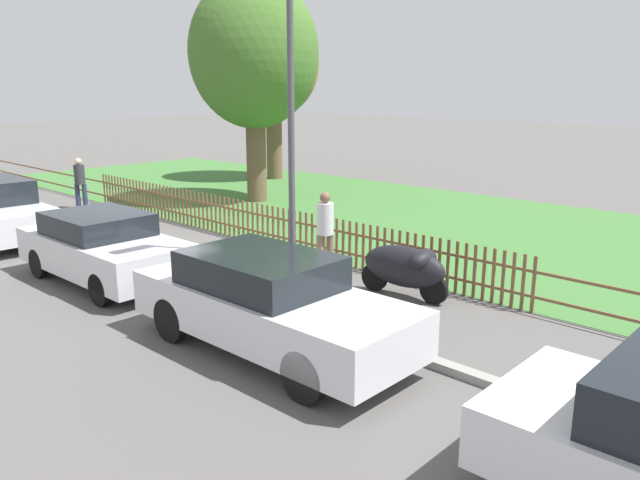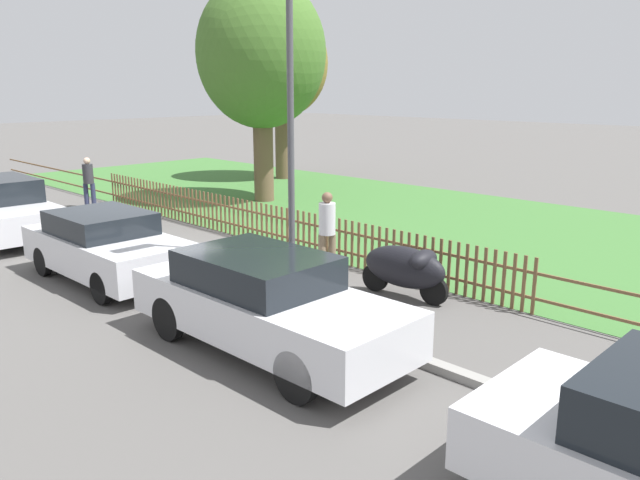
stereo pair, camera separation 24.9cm
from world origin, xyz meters
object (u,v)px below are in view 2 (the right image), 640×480
at_px(covered_motorcycle, 406,267).
at_px(tree_nearest_kerb, 282,65).
at_px(parked_car_black_saloon, 106,246).
at_px(parked_car_silver_hatchback, 1,208).
at_px(parked_car_navy_estate, 265,302).
at_px(pedestrian_near_fence, 88,179).
at_px(pedestrian_by_lamp, 327,228).
at_px(tree_behind_motorcycle, 261,55).
at_px(street_lamp, 286,101).

relative_size(covered_motorcycle, tree_nearest_kerb, 0.26).
bearing_deg(parked_car_black_saloon, parked_car_silver_hatchback, -178.65).
distance_m(parked_car_navy_estate, pedestrian_near_fence, 12.88).
distance_m(covered_motorcycle, pedestrian_by_lamp, 2.16).
relative_size(parked_car_silver_hatchback, tree_nearest_kerb, 0.68).
relative_size(pedestrian_near_fence, pedestrian_by_lamp, 0.94).
height_order(parked_car_navy_estate, tree_behind_motorcycle, tree_behind_motorcycle).
bearing_deg(tree_behind_motorcycle, street_lamp, -37.82).
bearing_deg(pedestrian_by_lamp, parked_car_black_saloon, 158.30).
xyz_separation_m(parked_car_navy_estate, covered_motorcycle, (0.02, 3.27, -0.16)).
bearing_deg(parked_car_silver_hatchback, covered_motorcycle, 19.73).
distance_m(parked_car_navy_estate, covered_motorcycle, 3.28).
height_order(parked_car_silver_hatchback, parked_car_navy_estate, parked_car_silver_hatchback).
height_order(tree_nearest_kerb, pedestrian_near_fence, tree_nearest_kerb).
xyz_separation_m(parked_car_silver_hatchback, pedestrian_near_fence, (-2.34, 3.42, 0.15)).
height_order(pedestrian_near_fence, street_lamp, street_lamp).
height_order(parked_car_black_saloon, parked_car_navy_estate, parked_car_navy_estate).
bearing_deg(street_lamp, tree_nearest_kerb, 138.54).
bearing_deg(parked_car_silver_hatchback, pedestrian_near_fence, 125.29).
xyz_separation_m(parked_car_black_saloon, covered_motorcycle, (4.88, 3.26, -0.11)).
distance_m(parked_car_navy_estate, tree_nearest_kerb, 18.09).
xyz_separation_m(covered_motorcycle, street_lamp, (-1.14, -1.84, 2.93)).
height_order(covered_motorcycle, pedestrian_by_lamp, pedestrian_by_lamp).
bearing_deg(pedestrian_by_lamp, parked_car_silver_hatchback, 131.48).
bearing_deg(parked_car_black_saloon, pedestrian_near_fence, 156.28).
height_order(parked_car_black_saloon, pedestrian_by_lamp, pedestrian_by_lamp).
bearing_deg(covered_motorcycle, street_lamp, -127.31).
bearing_deg(covered_motorcycle, parked_car_silver_hatchback, -166.76).
distance_m(parked_car_black_saloon, tree_nearest_kerb, 14.99).
bearing_deg(covered_motorcycle, parked_car_black_saloon, -151.80).
distance_m(parked_car_silver_hatchback, tree_nearest_kerb, 13.06).
relative_size(parked_car_black_saloon, street_lamp, 0.72).
height_order(parked_car_silver_hatchback, parked_car_black_saloon, parked_car_silver_hatchback).
xyz_separation_m(covered_motorcycle, tree_nearest_kerb, (-13.04, 8.68, 4.02)).
relative_size(tree_nearest_kerb, tree_behind_motorcycle, 0.95).
bearing_deg(pedestrian_near_fence, covered_motorcycle, 135.03).
xyz_separation_m(covered_motorcycle, pedestrian_by_lamp, (-2.12, 0.14, 0.37)).
bearing_deg(covered_motorcycle, tree_behind_motorcycle, 148.28).
xyz_separation_m(parked_car_navy_estate, pedestrian_by_lamp, (-2.10, 3.41, 0.21)).
xyz_separation_m(parked_car_silver_hatchback, covered_motorcycle, (10.15, 3.46, -0.17)).
distance_m(parked_car_silver_hatchback, pedestrian_by_lamp, 8.80).
distance_m(parked_car_black_saloon, pedestrian_near_fence, 8.27).
bearing_deg(parked_car_black_saloon, pedestrian_by_lamp, 50.17).
bearing_deg(parked_car_navy_estate, parked_car_silver_hatchback, -179.88).
bearing_deg(tree_nearest_kerb, street_lamp, -41.46).
xyz_separation_m(parked_car_silver_hatchback, street_lamp, (9.02, 1.62, 2.77)).
distance_m(parked_car_black_saloon, pedestrian_by_lamp, 4.39).
bearing_deg(parked_car_silver_hatchback, tree_behind_motorcycle, 86.47).
relative_size(parked_car_silver_hatchback, street_lamp, 0.83).
bearing_deg(street_lamp, pedestrian_near_fence, 171.01).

